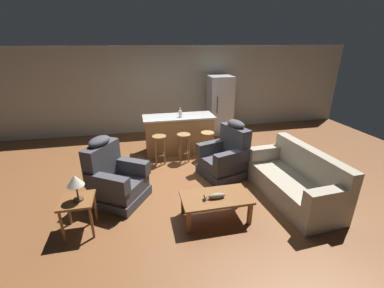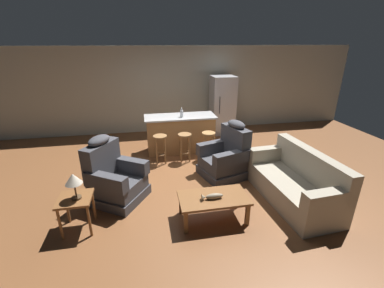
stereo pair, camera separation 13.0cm
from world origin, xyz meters
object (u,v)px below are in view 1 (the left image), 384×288
object	(u,v)px
bottle_tall_green	(180,114)
bar_stool_left	(159,144)
bar_stool_middle	(184,142)
refrigerator	(220,105)
end_table	(77,205)
fish_figurine	(215,196)
table_lamp	(75,182)
coffee_table	(216,199)
recliner_near_island	(226,157)
bar_stool_right	(207,141)
couch	(295,182)
recliner_near_lamp	(115,179)
kitchen_island	(179,134)

from	to	relation	value
bottle_tall_green	bar_stool_left	bearing A→B (deg)	-139.14
bar_stool_middle	refrigerator	distance (m)	2.39
end_table	fish_figurine	bearing A→B (deg)	-5.94
end_table	refrigerator	bearing A→B (deg)	48.62
table_lamp	coffee_table	bearing A→B (deg)	-3.82
recliner_near_island	bar_stool_right	world-z (taller)	recliner_near_island
couch	fish_figurine	bearing A→B (deg)	7.24
bar_stool_right	end_table	bearing A→B (deg)	-140.59
fish_figurine	recliner_near_lamp	world-z (taller)	recliner_near_lamp
recliner_near_island	fish_figurine	bearing A→B (deg)	47.59
recliner_near_lamp	bottle_tall_green	size ratio (longest dim) A/B	5.02
kitchen_island	bar_stool_middle	bearing A→B (deg)	-89.08
recliner_near_lamp	bottle_tall_green	bearing A→B (deg)	83.61
fish_figurine	refrigerator	size ratio (longest dim) A/B	0.19
bottle_tall_green	bar_stool_right	bearing A→B (deg)	-42.33
end_table	bar_stool_left	distance (m)	2.56
recliner_near_lamp	fish_figurine	bearing A→B (deg)	1.06
couch	table_lamp	distance (m)	3.68
recliner_near_island	table_lamp	world-z (taller)	recliner_near_island
couch	bottle_tall_green	world-z (taller)	bottle_tall_green
bar_stool_middle	couch	bearing A→B (deg)	-50.36
refrigerator	bottle_tall_green	size ratio (longest dim) A/B	7.36
refrigerator	fish_figurine	bearing A→B (deg)	-109.00
bar_stool_left	couch	bearing A→B (deg)	-41.88
fish_figurine	bottle_tall_green	distance (m)	2.91
fish_figurine	recliner_near_lamp	bearing A→B (deg)	148.34
bottle_tall_green	kitchen_island	bearing A→B (deg)	102.42
recliner_near_lamp	end_table	world-z (taller)	recliner_near_lamp
bar_stool_middle	table_lamp	bearing A→B (deg)	-132.43
bar_stool_middle	bottle_tall_green	size ratio (longest dim) A/B	2.84
coffee_table	refrigerator	distance (m)	4.38
bar_stool_right	bottle_tall_green	world-z (taller)	bottle_tall_green
kitchen_island	bottle_tall_green	size ratio (longest dim) A/B	7.52
couch	bottle_tall_green	xyz separation A→B (m)	(-1.66, 2.54, 0.70)
coffee_table	bar_stool_right	size ratio (longest dim) A/B	1.62
table_lamp	bar_stool_middle	size ratio (longest dim) A/B	0.60
recliner_near_lamp	end_table	bearing A→B (deg)	-90.06
couch	bar_stool_left	world-z (taller)	couch
recliner_near_lamp	bar_stool_right	size ratio (longest dim) A/B	1.76
kitchen_island	refrigerator	xyz separation A→B (m)	(1.49, 1.20, 0.40)
end_table	table_lamp	xyz separation A→B (m)	(0.04, -0.03, 0.41)
bar_stool_middle	refrigerator	size ratio (longest dim) A/B	0.39
fish_figurine	bar_stool_middle	world-z (taller)	bar_stool_middle
refrigerator	kitchen_island	bearing A→B (deg)	-141.17
recliner_near_island	table_lamp	distance (m)	3.02
fish_figurine	refrigerator	world-z (taller)	refrigerator
refrigerator	bar_stool_middle	bearing A→B (deg)	-128.98
fish_figurine	bar_stool_middle	size ratio (longest dim) A/B	0.50
couch	bar_stool_left	distance (m)	3.04
coffee_table	bottle_tall_green	xyz separation A→B (m)	(-0.07, 2.80, 0.68)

